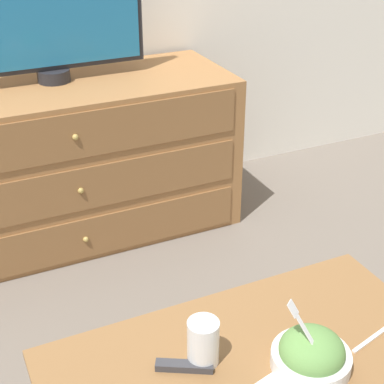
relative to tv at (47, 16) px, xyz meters
name	(u,v)px	position (x,y,z in m)	size (l,w,h in m)	color
ground_plane	(60,200)	(0.01, 0.24, -0.96)	(12.00, 12.00, 0.00)	#70665B
dresser	(64,163)	(-0.01, -0.07, -0.61)	(1.49, 0.57, 0.69)	#9E6B3D
tv	(47,16)	(0.00, 0.00, 0.00)	(0.79, 0.13, 0.51)	#232328
coffee_table	(251,381)	(0.08, -1.53, -0.57)	(0.97, 0.53, 0.45)	olive
takeout_bowl	(311,354)	(0.20, -1.60, -0.47)	(0.19, 0.19, 0.18)	silver
drink_cup	(203,345)	(-0.02, -1.48, -0.46)	(0.07, 0.07, 0.12)	white
knife	(375,336)	(0.40, -1.58, -0.51)	(0.17, 0.05, 0.01)	white
remote_control	(184,366)	(-0.07, -1.48, -0.50)	(0.13, 0.09, 0.02)	#38383D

